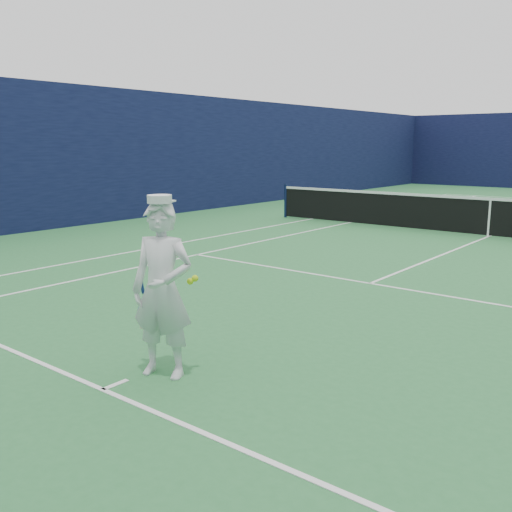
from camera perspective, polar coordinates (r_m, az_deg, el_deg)
The scene contains 5 objects.
ground at distance 15.77m, azimuth 22.16°, elevation 1.78°, with size 80.00×80.00×0.00m, color #2B7139.
court_markings at distance 15.77m, azimuth 22.17°, elevation 1.79°, with size 11.03×23.83×0.01m.
windscreen_fence at distance 15.60m, azimuth 22.70°, elevation 9.04°, with size 20.12×36.12×4.00m.
tennis_net at distance 15.70m, azimuth 22.31°, elevation 3.78°, with size 12.88×0.09×1.07m.
tennis_player at distance 5.79m, azimuth -9.35°, elevation -3.34°, with size 0.87×0.63×1.85m.
Camera 1 is at (4.38, -14.97, 2.33)m, focal length 40.00 mm.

